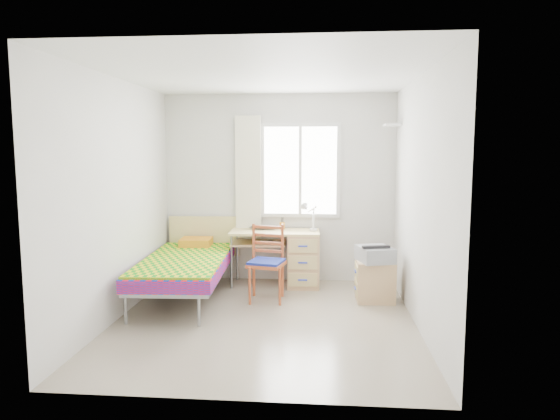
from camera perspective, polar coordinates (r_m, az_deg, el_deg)
The scene contains 17 objects.
floor at distance 5.52m, azimuth -1.74°, elevation -12.50°, with size 3.50×3.50×0.00m, color #BCAD93.
ceiling at distance 5.27m, azimuth -1.85°, elevation 15.27°, with size 3.50×3.50×0.00m, color white.
wall_back at distance 6.97m, azimuth -0.14°, elevation 2.49°, with size 3.20×3.20×0.00m, color silver.
wall_left at distance 5.65m, azimuth -18.14°, elevation 1.14°, with size 3.50×3.50×0.00m, color silver.
wall_right at distance 5.30m, azimuth 15.67°, elevation 0.87°, with size 3.50×3.50×0.00m, color silver.
window at distance 6.91m, azimuth 2.33°, elevation 4.52°, with size 1.10×0.04×1.30m.
curtain at distance 6.94m, azimuth -3.65°, elevation 3.70°, with size 0.35×0.05×1.70m, color white.
floating_shelf at distance 6.64m, azimuth 12.68°, elevation 9.45°, with size 0.20×0.32×0.03m, color white.
bed at distance 6.32m, azimuth -10.58°, elevation -5.99°, with size 1.08×2.13×0.90m.
desk at distance 6.77m, azimuth 2.09°, elevation -5.28°, with size 1.21×0.59×0.75m.
chair at distance 6.12m, azimuth -1.44°, elevation -5.48°, with size 0.48×0.48×0.93m.
cabinet at distance 6.24m, azimuth 10.79°, elevation -7.95°, with size 0.47×0.41×0.50m.
printer at distance 6.13m, azimuth 10.81°, elevation -4.93°, with size 0.48×0.52×0.19m.
laptop at distance 6.83m, azimuth -2.13°, elevation -2.16°, with size 0.35×0.23×0.03m, color black.
pen_cup at distance 6.87m, azimuth 0.25°, elevation -1.81°, with size 0.07×0.07×0.09m, color orange.
task_lamp at distance 6.59m, azimuth 3.30°, elevation -0.43°, with size 0.22×0.32×0.40m.
book at distance 6.81m, azimuth -2.37°, elevation -3.64°, with size 0.17×0.24×0.02m, color gray.
Camera 1 is at (0.60, -5.18, 1.82)m, focal length 32.00 mm.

